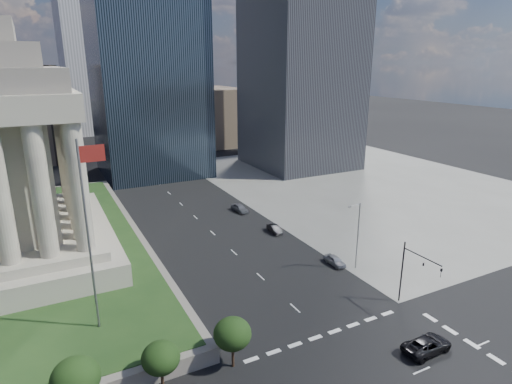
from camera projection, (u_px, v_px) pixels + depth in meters
ground at (143, 169)px, 120.09m from camera, size 500.00×500.00×0.00m
sidewalk_ne at (366, 183)px, 106.21m from camera, size 68.00×90.00×0.03m
flagpole at (89, 227)px, 42.06m from camera, size 2.52×0.24×20.00m
midrise_glass at (146, 57)px, 108.02m from camera, size 26.00×26.00×60.00m
building_filler_ne at (209, 116)px, 156.74m from camera, size 20.00×30.00×20.00m
building_filler_nw at (16, 114)px, 128.41m from camera, size 24.00×30.00×28.00m
traffic_signal_ne at (414, 269)px, 50.62m from camera, size 0.30×5.74×8.00m
street_lamp_north at (357, 232)px, 60.48m from camera, size 2.13×0.22×10.00m
pickup_truck at (427, 345)px, 44.01m from camera, size 5.68×2.77×1.56m
parked_sedan_near at (335, 260)px, 63.04m from camera, size 1.63×3.96×1.34m
parked_sedan_mid at (275, 229)px, 75.03m from camera, size 1.62×4.04×1.31m
parked_sedan_far at (240, 208)px, 85.49m from camera, size 4.73×2.25×1.56m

